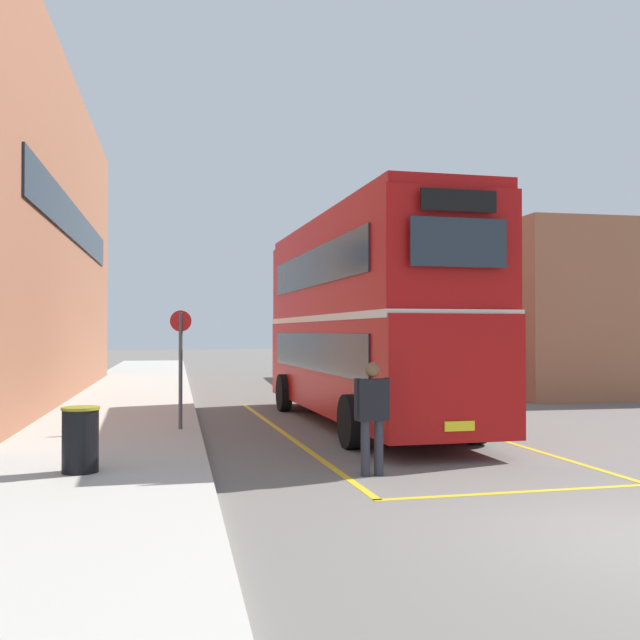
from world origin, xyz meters
name	(u,v)px	position (x,y,z in m)	size (l,w,h in m)	color
ground_plane	(349,405)	(0.00, 14.40, 0.00)	(135.60, 135.60, 0.00)	#66605B
sidewalk_left	(126,399)	(-6.50, 16.80, 0.07)	(4.00, 57.60, 0.14)	#B2ADA3
depot_building_right	(529,315)	(9.64, 22.10, 2.86)	(8.36, 17.04, 5.72)	#9E6647
double_decker_bus	(363,316)	(-0.75, 9.84, 2.51)	(3.09, 10.72, 4.75)	black
single_deck_bus	(364,343)	(2.99, 24.14, 1.64)	(3.07, 8.74, 3.02)	black
pedestrian_boarding	(372,410)	(-2.12, 3.99, 0.98)	(0.57, 0.28, 1.70)	#2D2D38
litter_bin	(80,439)	(-6.34, 4.32, 0.61)	(0.54, 0.54, 0.94)	black
bus_stop_sign	(181,357)	(-4.91, 8.83, 1.63)	(0.44, 0.08, 2.45)	#4C4C51
bay_marking_yellow	(389,436)	(-0.71, 7.90, 0.00)	(4.68, 12.80, 0.01)	gold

